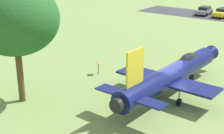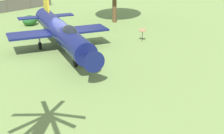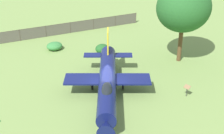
{
  "view_description": "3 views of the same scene",
  "coord_description": "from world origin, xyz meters",
  "px_view_note": "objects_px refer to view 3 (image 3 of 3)",
  "views": [
    {
      "loc": [
        -23.23,
        7.07,
        10.87
      ],
      "look_at": [
        0.09,
        4.55,
        2.5
      ],
      "focal_mm": 53.04,
      "sensor_mm": 36.0,
      "label": 1
    },
    {
      "loc": [
        12.89,
        -21.35,
        8.09
      ],
      "look_at": [
        6.59,
        -5.45,
        1.5
      ],
      "focal_mm": 50.65,
      "sensor_mm": 36.0,
      "label": 2
    },
    {
      "loc": [
        18.67,
        -18.11,
        16.04
      ],
      "look_at": [
        0.13,
        0.48,
        2.96
      ],
      "focal_mm": 51.56,
      "sensor_mm": 36.0,
      "label": 3
    }
  ],
  "objects_px": {
    "shade_tree": "(184,8)",
    "info_plaque": "(187,88)",
    "shrub_near_fence": "(102,49)",
    "display_jet": "(107,82)",
    "shrub_by_tree": "(54,46)"
  },
  "relations": [
    {
      "from": "shrub_by_tree",
      "to": "display_jet",
      "type": "bearing_deg",
      "value": -14.56
    },
    {
      "from": "display_jet",
      "to": "shade_tree",
      "type": "bearing_deg",
      "value": 135.33
    },
    {
      "from": "shrub_near_fence",
      "to": "shrub_by_tree",
      "type": "bearing_deg",
      "value": -144.2
    },
    {
      "from": "display_jet",
      "to": "shade_tree",
      "type": "distance_m",
      "value": 12.52
    },
    {
      "from": "shrub_near_fence",
      "to": "shrub_by_tree",
      "type": "relative_size",
      "value": 0.84
    },
    {
      "from": "display_jet",
      "to": "shrub_by_tree",
      "type": "relative_size",
      "value": 6.0
    },
    {
      "from": "shade_tree",
      "to": "shrub_near_fence",
      "type": "bearing_deg",
      "value": -149.13
    },
    {
      "from": "shrub_near_fence",
      "to": "shrub_by_tree",
      "type": "xyz_separation_m",
      "value": [
        -4.9,
        -3.53,
        -0.07
      ]
    },
    {
      "from": "display_jet",
      "to": "shrub_by_tree",
      "type": "bearing_deg",
      "value": -149.43
    },
    {
      "from": "info_plaque",
      "to": "shrub_by_tree",
      "type": "bearing_deg",
      "value": -173.12
    },
    {
      "from": "display_jet",
      "to": "shrub_near_fence",
      "type": "xyz_separation_m",
      "value": [
        -8.01,
        6.89,
        -1.17
      ]
    },
    {
      "from": "shade_tree",
      "to": "info_plaque",
      "type": "distance_m",
      "value": 9.65
    },
    {
      "from": "shade_tree",
      "to": "info_plaque",
      "type": "relative_size",
      "value": 7.87
    },
    {
      "from": "display_jet",
      "to": "info_plaque",
      "type": "bearing_deg",
      "value": 92.76
    },
    {
      "from": "display_jet",
      "to": "shrub_near_fence",
      "type": "distance_m",
      "value": 10.63
    }
  ]
}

